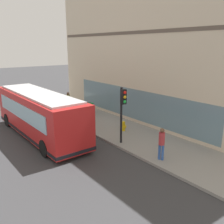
# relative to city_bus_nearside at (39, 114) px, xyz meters

# --- Properties ---
(ground) EXTENTS (120.00, 120.00, 0.00)m
(ground) POSITION_rel_city_bus_nearside_xyz_m (0.30, -1.83, -1.55)
(ground) COLOR #38383A
(sidewalk_curb) EXTENTS (4.20, 40.00, 0.15)m
(sidewalk_curb) POSITION_rel_city_bus_nearside_xyz_m (5.00, -1.83, -1.48)
(sidewalk_curb) COLOR gray
(sidewalk_curb) RESTS_ON ground
(building_corner) EXTENTS (8.95, 21.58, 12.84)m
(building_corner) POSITION_rel_city_bus_nearside_xyz_m (11.55, -1.83, 4.86)
(building_corner) COLOR beige
(building_corner) RESTS_ON ground
(city_bus_nearside) EXTENTS (2.69, 10.07, 3.07)m
(city_bus_nearside) POSITION_rel_city_bus_nearside_xyz_m (0.00, 0.00, 0.00)
(city_bus_nearside) COLOR red
(city_bus_nearside) RESTS_ON ground
(traffic_light_near_corner) EXTENTS (0.32, 0.49, 3.54)m
(traffic_light_near_corner) POSITION_rel_city_bus_nearside_xyz_m (3.43, -4.84, 1.07)
(traffic_light_near_corner) COLOR black
(traffic_light_near_corner) RESTS_ON sidewalk_curb
(fire_hydrant) EXTENTS (0.35, 0.35, 0.74)m
(fire_hydrant) POSITION_rel_city_bus_nearside_xyz_m (5.00, -3.12, -1.04)
(fire_hydrant) COLOR yellow
(fire_hydrant) RESTS_ON sidewalk_curb
(pedestrian_by_light_pole) EXTENTS (0.32, 0.32, 1.78)m
(pedestrian_by_light_pole) POSITION_rel_city_bus_nearside_xyz_m (4.58, 4.45, -0.38)
(pedestrian_by_light_pole) COLOR gold
(pedestrian_by_light_pole) RESTS_ON sidewalk_curb
(pedestrian_walking_along_curb) EXTENTS (0.32, 0.32, 1.74)m
(pedestrian_walking_along_curb) POSITION_rel_city_bus_nearside_xyz_m (3.83, -0.06, -0.40)
(pedestrian_walking_along_curb) COLOR #B23338
(pedestrian_walking_along_curb) RESTS_ON sidewalk_curb
(pedestrian_near_building_entrance) EXTENTS (0.32, 0.32, 1.79)m
(pedestrian_near_building_entrance) POSITION_rel_city_bus_nearside_xyz_m (3.55, -7.94, -0.37)
(pedestrian_near_building_entrance) COLOR #3359A5
(pedestrian_near_building_entrance) RESTS_ON sidewalk_curb
(newspaper_vending_box) EXTENTS (0.44, 0.42, 0.90)m
(newspaper_vending_box) POSITION_rel_city_bus_nearside_xyz_m (5.84, 2.60, -0.95)
(newspaper_vending_box) COLOR #197233
(newspaper_vending_box) RESTS_ON sidewalk_curb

